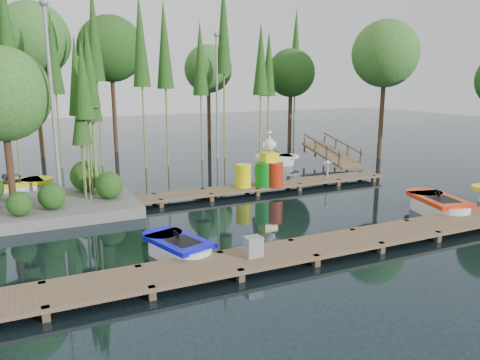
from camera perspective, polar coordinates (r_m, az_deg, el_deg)
name	(u,v)px	position (r m, az deg, el deg)	size (l,w,h in m)	color
ground_plane	(233,214)	(16.60, -0.82, -4.21)	(90.00, 90.00, 0.00)	#1B2A32
near_dock	(303,249)	(12.79, 7.68, -8.39)	(18.00, 1.50, 0.50)	brown
far_dock	(230,190)	(19.14, -1.21, -1.24)	(15.00, 1.20, 0.50)	brown
island	(28,124)	(17.83, -24.46, 6.28)	(6.20, 4.20, 6.75)	slate
tree_screen	(110,50)	(25.51, -15.58, 15.06)	(34.42, 18.53, 10.31)	#402B1B
lamp_island	(51,92)	(17.01, -22.00, 9.89)	(0.30, 0.30, 7.25)	gray
lamp_rear	(217,86)	(27.59, -2.84, 11.40)	(0.30, 0.30, 7.25)	gray
ramp	(332,154)	(26.47, 11.14, 3.15)	(1.50, 3.94, 1.49)	brown
boat_blue	(178,249)	(12.84, -7.56, -8.28)	(1.75, 2.64, 0.82)	white
boat_red	(438,206)	(18.04, 22.96, -2.95)	(1.92, 3.07, 0.96)	white
boat_yellow_far	(15,188)	(21.25, -25.78, -0.92)	(2.99, 1.69, 1.42)	white
boat_white_far	(275,160)	(25.87, 4.30, 2.42)	(2.74, 1.79, 1.19)	white
utility_cabinet	(253,247)	(11.96, 1.64, -8.12)	(0.42, 0.36, 0.51)	gray
yellow_barrel	(244,176)	(19.27, 0.43, 0.52)	(0.64, 0.64, 0.95)	#F9F10D
drum_cluster	(270,169)	(19.62, 3.72, 1.31)	(1.33, 1.22, 2.30)	#0C7415
seagull_post	(327,166)	(21.38, 10.62, 1.68)	(0.50, 0.27, 0.80)	gray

